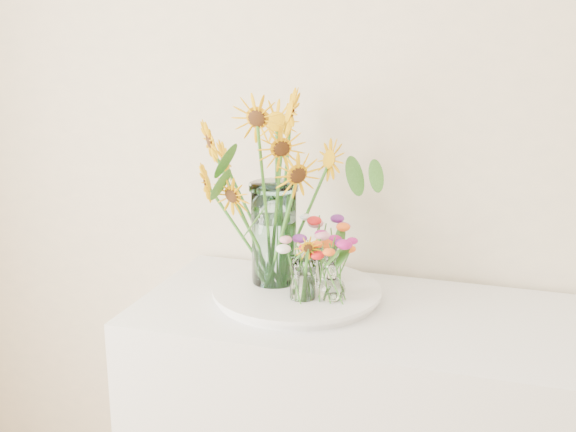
# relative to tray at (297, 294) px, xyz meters

# --- Properties ---
(tray) EXTENTS (0.45, 0.45, 0.02)m
(tray) POSITION_rel_tray_xyz_m (0.00, 0.00, 0.00)
(tray) COLOR white
(tray) RESTS_ON counter
(mason_jar) EXTENTS (0.15, 0.15, 0.30)m
(mason_jar) POSITION_rel_tray_xyz_m (-0.08, 0.03, 0.16)
(mason_jar) COLOR #B4EDEC
(mason_jar) RESTS_ON tray
(sunflower_bouquet) EXTENTS (0.91, 0.91, 0.57)m
(sunflower_bouquet) POSITION_rel_tray_xyz_m (-0.08, 0.03, 0.30)
(sunflower_bouquet) COLOR #ECA804
(sunflower_bouquet) RESTS_ON tray
(small_vase_a) EXTENTS (0.09, 0.09, 0.12)m
(small_vase_a) POSITION_rel_tray_xyz_m (0.04, -0.07, 0.07)
(small_vase_a) COLOR white
(small_vase_a) RESTS_ON tray
(wildflower_posy_a) EXTENTS (0.19, 0.19, 0.21)m
(wildflower_posy_a) POSITION_rel_tray_xyz_m (0.04, -0.07, 0.12)
(wildflower_posy_a) COLOR #FF6116
(wildflower_posy_a) RESTS_ON tray
(small_vase_b) EXTENTS (0.10, 0.10, 0.11)m
(small_vase_b) POSITION_rel_tray_xyz_m (0.11, -0.05, 0.07)
(small_vase_b) COLOR white
(small_vase_b) RESTS_ON tray
(wildflower_posy_b) EXTENTS (0.21, 0.21, 0.20)m
(wildflower_posy_b) POSITION_rel_tray_xyz_m (0.11, -0.05, 0.11)
(wildflower_posy_b) COLOR #FF6116
(wildflower_posy_b) RESTS_ON tray
(small_vase_c) EXTENTS (0.07, 0.07, 0.11)m
(small_vase_c) POSITION_rel_tray_xyz_m (0.06, 0.08, 0.07)
(small_vase_c) COLOR white
(small_vase_c) RESTS_ON tray
(wildflower_posy_c) EXTENTS (0.18, 0.18, 0.20)m
(wildflower_posy_c) POSITION_rel_tray_xyz_m (0.06, 0.08, 0.11)
(wildflower_posy_c) COLOR #FF6116
(wildflower_posy_c) RESTS_ON tray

